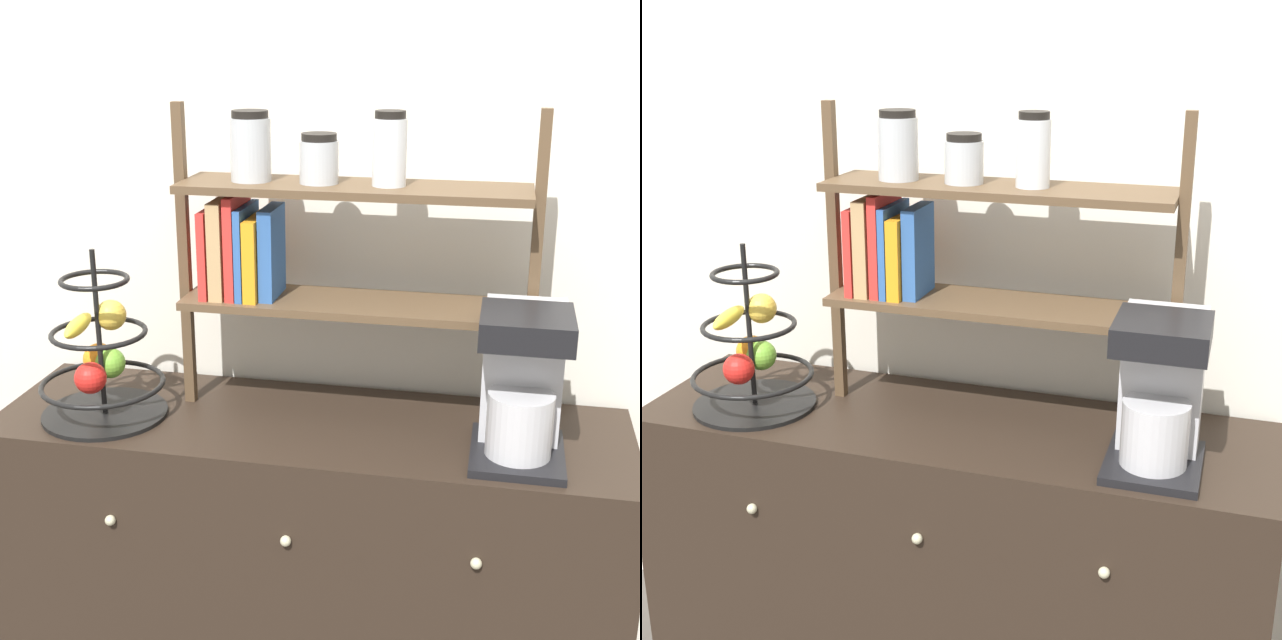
# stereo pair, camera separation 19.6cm
# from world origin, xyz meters

# --- Properties ---
(wall_back) EXTENTS (7.00, 0.05, 2.60)m
(wall_back) POSITION_xyz_m (0.00, 0.49, 1.30)
(wall_back) COLOR silver
(wall_back) RESTS_ON ground_plane
(sideboard) EXTENTS (1.45, 0.46, 0.79)m
(sideboard) POSITION_xyz_m (0.00, 0.22, 0.40)
(sideboard) COLOR black
(sideboard) RESTS_ON ground_plane
(coffee_maker) EXTENTS (0.19, 0.23, 0.32)m
(coffee_maker) POSITION_xyz_m (0.47, 0.16, 0.95)
(coffee_maker) COLOR black
(coffee_maker) RESTS_ON sideboard
(fruit_stand) EXTENTS (0.29, 0.29, 0.40)m
(fruit_stand) POSITION_xyz_m (-0.48, 0.16, 0.92)
(fruit_stand) COLOR black
(fruit_stand) RESTS_ON sideboard
(shelf_hutch) EXTENTS (0.81, 0.20, 0.71)m
(shelf_hutch) POSITION_xyz_m (-0.02, 0.28, 1.23)
(shelf_hutch) COLOR brown
(shelf_hutch) RESTS_ON sideboard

